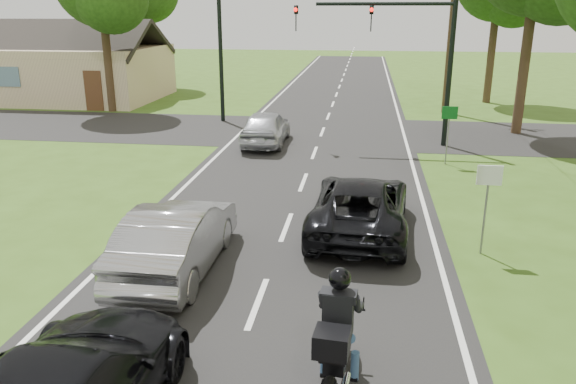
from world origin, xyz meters
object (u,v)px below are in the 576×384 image
object	(u,v)px
dark_suv	(360,205)
sign_white	(488,188)
silver_sedan	(177,238)
sign_green	(449,121)
silver_suv	(266,127)
traffic_signal	(404,43)
utility_pole_far	(452,16)
motorcycle_rider	(337,347)

from	to	relation	value
dark_suv	sign_white	xyz separation A→B (m)	(2.82, -1.02, 0.89)
silver_sedan	sign_green	size ratio (longest dim) A/B	2.13
silver_suv	sign_white	size ratio (longest dim) A/B	1.98
silver_sedan	sign_white	xyz separation A→B (m)	(6.68, 1.77, 0.84)
silver_sedan	traffic_signal	world-z (taller)	traffic_signal
sign_white	traffic_signal	bearing A→B (deg)	97.05
silver_sedan	traffic_signal	bearing A→B (deg)	-112.37
utility_pole_far	sign_green	bearing A→B (deg)	-96.73
silver_sedan	utility_pole_far	xyz separation A→B (m)	(8.18, 20.79, 4.33)
utility_pole_far	sign_green	world-z (taller)	utility_pole_far
traffic_signal	sign_green	world-z (taller)	traffic_signal
motorcycle_rider	sign_white	distance (m)	6.29
sign_white	utility_pole_far	bearing A→B (deg)	85.49
silver_sedan	sign_green	distance (m)	11.97
silver_sedan	sign_white	distance (m)	6.96
silver_suv	utility_pole_far	bearing A→B (deg)	-134.22
utility_pole_far	silver_sedan	bearing A→B (deg)	-111.47
traffic_signal	utility_pole_far	bearing A→B (deg)	70.32
silver_suv	sign_white	xyz separation A→B (m)	(6.85, -10.22, 0.87)
motorcycle_rider	utility_pole_far	distance (m)	25.24
motorcycle_rider	dark_suv	size ratio (longest dim) A/B	0.47
utility_pole_far	silver_suv	bearing A→B (deg)	-133.51
sign_green	dark_suv	bearing A→B (deg)	-113.40
motorcycle_rider	silver_suv	size ratio (longest dim) A/B	0.56
silver_suv	traffic_signal	distance (m)	6.51
silver_sedan	utility_pole_far	bearing A→B (deg)	-111.27
silver_suv	sign_white	world-z (taller)	sign_white
dark_suv	silver_suv	size ratio (longest dim) A/B	1.19
dark_suv	sign_green	size ratio (longest dim) A/B	2.36
dark_suv	sign_green	world-z (taller)	sign_green
silver_suv	traffic_signal	xyz separation A→B (m)	(5.49, 0.80, 3.41)
traffic_signal	sign_green	bearing A→B (deg)	-62.62
dark_suv	silver_sedan	bearing A→B (deg)	38.77
utility_pole_far	sign_green	xyz separation A→B (m)	(-1.30, -11.02, -3.49)
utility_pole_far	sign_white	distance (m)	19.39
dark_suv	silver_sedan	size ratio (longest dim) A/B	1.11
utility_pole_far	sign_white	world-z (taller)	utility_pole_far
silver_sedan	sign_white	bearing A→B (deg)	-164.97
silver_sedan	traffic_signal	xyz separation A→B (m)	(5.31, 12.78, 3.38)
traffic_signal	utility_pole_far	world-z (taller)	utility_pole_far
silver_sedan	sign_green	bearing A→B (deg)	-124.95
motorcycle_rider	traffic_signal	world-z (taller)	traffic_signal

